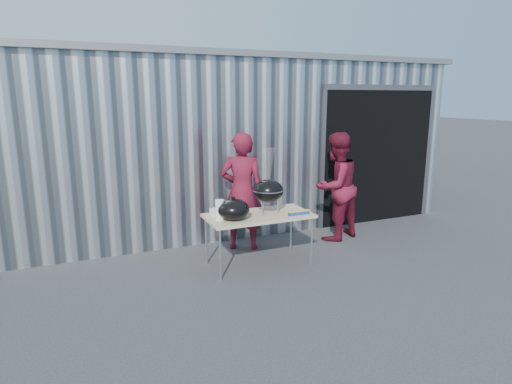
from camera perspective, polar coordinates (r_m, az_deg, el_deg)
name	(u,v)px	position (r m, az deg, el deg)	size (l,w,h in m)	color
ground	(254,282)	(5.75, -0.26, -11.85)	(80.00, 80.00, 0.00)	#2F2F31
building	(212,135)	(9.90, -5.95, 7.62)	(8.20, 6.20, 3.10)	silver
folding_table	(259,217)	(6.07, 0.37, -3.37)	(1.50, 0.75, 0.75)	tan
kettle_grill	(268,185)	(5.99, 1.63, 0.93)	(0.44, 0.44, 0.94)	black
grill_lid	(233,209)	(5.78, -3.04, -2.32)	(0.44, 0.44, 0.32)	black
paper_towels	(220,210)	(5.77, -4.87, -2.41)	(0.12, 0.12, 0.28)	white
white_tub	(218,212)	(6.01, -5.10, -2.69)	(0.20, 0.15, 0.10)	white
foil_box	(299,213)	(6.06, 5.75, -2.78)	(0.32, 0.06, 0.06)	navy
person_cook	(242,192)	(6.69, -1.87, 0.06)	(0.68, 0.45, 1.86)	maroon
person_bystander	(336,187)	(7.30, 10.58, 0.72)	(0.88, 0.69, 1.81)	maroon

